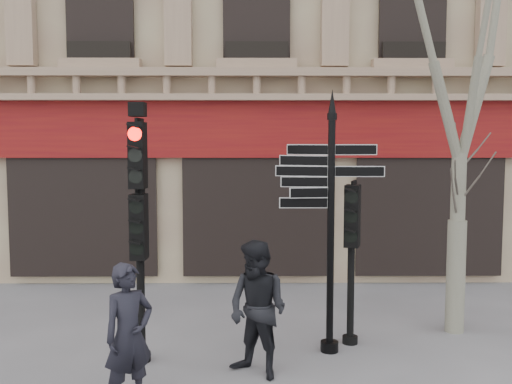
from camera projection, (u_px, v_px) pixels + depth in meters
ground at (260, 366)px, 8.42m from camera, size 80.00×80.00×0.00m
fingerpost at (331, 178)px, 8.77m from camera, size 2.00×2.00×4.10m
traffic_signal_main at (139, 200)px, 8.39m from camera, size 0.44×0.32×3.87m
traffic_signal_secondary at (352, 233)px, 9.21m from camera, size 0.51×0.43×2.62m
plane_tree at (464, 21)px, 9.50m from camera, size 2.85×2.85×7.57m
pedestrian_a at (129, 336)px, 7.05m from camera, size 0.79×0.76×1.82m
pedestrian_b at (258, 309)px, 7.97m from camera, size 1.19×1.15×1.93m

